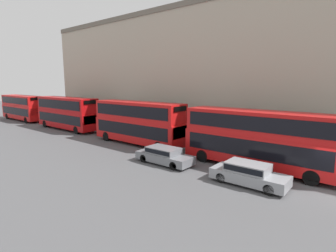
% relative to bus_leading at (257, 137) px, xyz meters
% --- Properties ---
extents(ground_plane, '(200.00, 200.00, 0.00)m').
position_rel_bus_leading_xyz_m(ground_plane, '(-1.60, -5.27, -2.37)').
color(ground_plane, '#515154').
extents(bus_leading, '(2.59, 11.04, 4.29)m').
position_rel_bus_leading_xyz_m(bus_leading, '(0.00, 0.00, 0.00)').
color(bus_leading, red).
rests_on(bus_leading, ground).
extents(bus_second_in_queue, '(2.59, 10.80, 4.38)m').
position_rel_bus_leading_xyz_m(bus_second_in_queue, '(0.00, 12.37, 0.04)').
color(bus_second_in_queue, red).
rests_on(bus_second_in_queue, ground).
extents(bus_third_in_queue, '(2.59, 11.15, 4.35)m').
position_rel_bus_leading_xyz_m(bus_third_in_queue, '(0.00, 26.06, 0.02)').
color(bus_third_in_queue, '#B20C0F').
rests_on(bus_third_in_queue, ground).
extents(bus_trailing, '(2.59, 10.70, 4.17)m').
position_rel_bus_leading_xyz_m(bus_trailing, '(0.00, 39.90, -0.07)').
color(bus_trailing, red).
rests_on(bus_trailing, ground).
extents(car_dark_sedan, '(1.85, 4.69, 1.38)m').
position_rel_bus_leading_xyz_m(car_dark_sedan, '(-3.40, -0.80, -1.64)').
color(car_dark_sedan, gray).
rests_on(car_dark_sedan, ground).
extents(car_hatchback, '(1.83, 4.73, 1.29)m').
position_rel_bus_leading_xyz_m(car_hatchback, '(-3.40, 6.06, -1.68)').
color(car_hatchback, slate).
rests_on(car_hatchback, ground).
extents(pedestrian, '(0.36, 0.36, 1.78)m').
position_rel_bus_leading_xyz_m(pedestrian, '(2.40, 23.31, -1.55)').
color(pedestrian, '#334C6B').
rests_on(pedestrian, ground).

